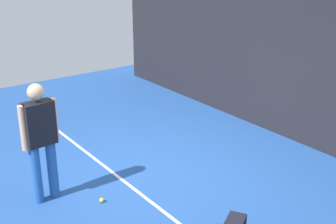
% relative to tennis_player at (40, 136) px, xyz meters
% --- Properties ---
extents(ground_plane, '(12.00, 12.00, 0.00)m').
position_rel_tennis_player_xyz_m(ground_plane, '(0.36, 1.47, -0.97)').
color(ground_plane, '#234C93').
extents(back_fence, '(10.00, 0.10, 2.89)m').
position_rel_tennis_player_xyz_m(back_fence, '(0.36, 4.47, 0.48)').
color(back_fence, black).
rests_on(back_fence, ground).
extents(court_line, '(9.00, 0.05, 0.00)m').
position_rel_tennis_player_xyz_m(court_line, '(0.36, 1.13, -0.96)').
color(court_line, white).
rests_on(court_line, ground).
extents(tennis_player, '(0.24, 0.53, 1.70)m').
position_rel_tennis_player_xyz_m(tennis_player, '(0.00, 0.00, 0.00)').
color(tennis_player, '#2659A5').
rests_on(tennis_player, ground).
extents(tennis_ball_near_player, '(0.07, 0.07, 0.07)m').
position_rel_tennis_player_xyz_m(tennis_ball_near_player, '(0.55, 0.57, -0.93)').
color(tennis_ball_near_player, '#CCE033').
rests_on(tennis_ball_near_player, ground).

